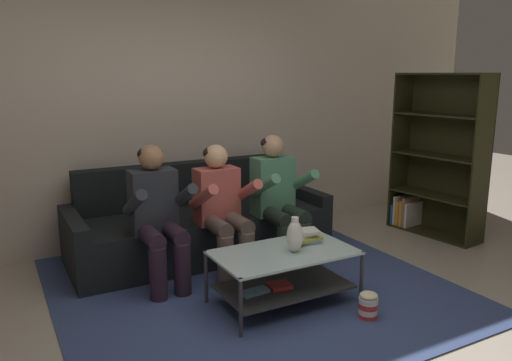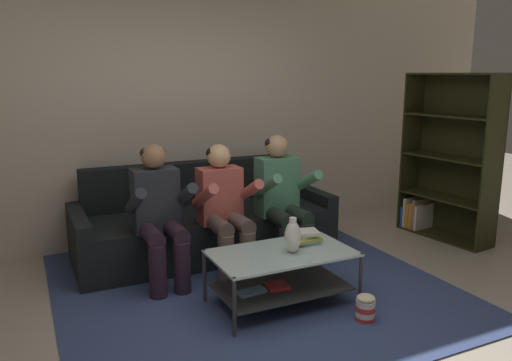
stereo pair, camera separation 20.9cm
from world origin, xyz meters
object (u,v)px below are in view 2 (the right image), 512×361
at_px(coffee_table, 281,270).
at_px(vase, 293,236).
at_px(person_seated_middle, 224,204).
at_px(person_seated_left, 159,210).
at_px(couch, 204,225).
at_px(book_stack, 305,237).
at_px(bookshelf, 447,166).
at_px(person_seated_right, 282,195).
at_px(popcorn_tub, 365,308).

distance_m(coffee_table, vase, 0.29).
height_order(person_seated_middle, vase, person_seated_middle).
xyz_separation_m(person_seated_left, vase, (0.79, -0.85, -0.09)).
bearing_deg(person_seated_middle, couch, 90.00).
height_order(person_seated_left, book_stack, person_seated_left).
distance_m(vase, bookshelf, 2.50).
distance_m(person_seated_left, book_stack, 1.23).
bearing_deg(person_seated_left, vase, -47.15).
bearing_deg(coffee_table, person_seated_right, 61.12).
height_order(coffee_table, book_stack, book_stack).
xyz_separation_m(vase, book_stack, (0.20, 0.15, -0.08)).
xyz_separation_m(person_seated_middle, book_stack, (0.41, -0.70, -0.15)).
xyz_separation_m(person_seated_middle, popcorn_tub, (0.57, -1.29, -0.53)).
bearing_deg(bookshelf, popcorn_tub, -148.40).
height_order(person_seated_middle, person_seated_right, person_seated_right).
relative_size(book_stack, popcorn_tub, 1.17).
xyz_separation_m(coffee_table, popcorn_tub, (0.43, -0.49, -0.19)).
xyz_separation_m(person_seated_middle, coffee_table, (0.14, -0.80, -0.34)).
distance_m(person_seated_right, bookshelf, 1.99).
bearing_deg(bookshelf, person_seated_right, 178.13).
bearing_deg(bookshelf, person_seated_left, 178.84).
height_order(person_seated_middle, popcorn_tub, person_seated_middle).
xyz_separation_m(coffee_table, vase, (0.07, -0.05, 0.27)).
bearing_deg(person_seated_left, person_seated_middle, -0.36).
relative_size(bookshelf, popcorn_tub, 8.64).
distance_m(person_seated_right, popcorn_tub, 1.41).
bearing_deg(book_stack, popcorn_tub, -75.26).
relative_size(person_seated_middle, vase, 4.19).
relative_size(person_seated_left, coffee_table, 1.11).
height_order(vase, bookshelf, bookshelf).
xyz_separation_m(couch, book_stack, (0.41, -1.26, 0.20)).
distance_m(couch, person_seated_middle, 0.66).
relative_size(person_seated_right, vase, 4.37).
bearing_deg(person_seated_right, person_seated_left, -179.94).
xyz_separation_m(book_stack, popcorn_tub, (0.16, -0.59, -0.38)).
bearing_deg(couch, person_seated_left, -136.29).
bearing_deg(person_seated_left, popcorn_tub, -48.51).
relative_size(vase, bookshelf, 0.16).
height_order(person_seated_left, person_seated_middle, person_seated_left).
bearing_deg(person_seated_left, person_seated_right, 0.06).
height_order(couch, book_stack, couch).
bearing_deg(popcorn_tub, book_stack, 104.74).
xyz_separation_m(vase, popcorn_tub, (0.36, -0.45, -0.46)).
xyz_separation_m(person_seated_left, person_seated_right, (1.16, 0.00, 0.01)).
bearing_deg(couch, popcorn_tub, -73.04).
bearing_deg(popcorn_tub, person_seated_left, 131.49).
xyz_separation_m(person_seated_left, bookshelf, (3.15, -0.06, 0.13)).
bearing_deg(couch, book_stack, -72.01).
distance_m(person_seated_middle, vase, 0.88).
distance_m(couch, person_seated_left, 0.88).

